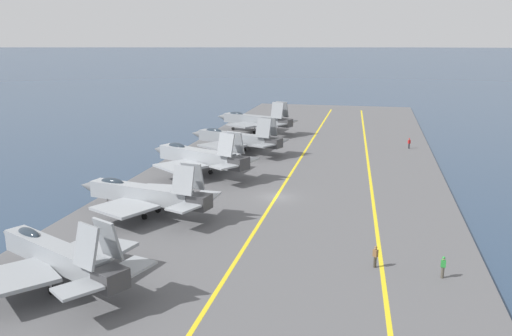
{
  "coord_description": "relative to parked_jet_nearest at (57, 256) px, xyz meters",
  "views": [
    {
      "loc": [
        -59.32,
        -10.5,
        18.43
      ],
      "look_at": [
        3.33,
        3.13,
        2.9
      ],
      "focal_mm": 38.0,
      "sensor_mm": 36.0,
      "label": 1
    }
  ],
  "objects": [
    {
      "name": "parked_jet_fifth",
      "position": [
        67.99,
        0.19,
        0.08
      ],
      "size": [
        12.18,
        16.92,
        6.34
      ],
      "color": "gray",
      "rests_on": "carrier_deck"
    },
    {
      "name": "parked_jet_nearest",
      "position": [
        0.0,
        0.0,
        0.0
      ],
      "size": [
        12.1,
        15.23,
        6.13
      ],
      "color": "gray",
      "rests_on": "carrier_deck"
    },
    {
      "name": "deck_stripe_foul_line",
      "position": [
        26.18,
        -22.67,
        -2.42
      ],
      "size": [
        159.37,
        7.31,
        0.01
      ],
      "primitive_type": "cube",
      "rotation": [
        0.0,
        0.0,
        0.04
      ],
      "color": "yellow",
      "rests_on": "carrier_deck"
    },
    {
      "name": "parked_jet_third",
      "position": [
        33.94,
        0.29,
        0.14
      ],
      "size": [
        13.1,
        16.3,
        6.39
      ],
      "color": "#93999E",
      "rests_on": "carrier_deck"
    },
    {
      "name": "carrier_deck",
      "position": [
        26.18,
        -11.65,
        -2.63
      ],
      "size": [
        177.23,
        40.09,
        0.4
      ],
      "primitive_type": "cube",
      "color": "#565659",
      "rests_on": "ground"
    },
    {
      "name": "crew_red_vest",
      "position": [
        58.47,
        -28.25,
        -1.47
      ],
      "size": [
        0.42,
        0.46,
        1.74
      ],
      "color": "#232328",
      "rests_on": "carrier_deck"
    },
    {
      "name": "crew_green_vest",
      "position": [
        7.5,
        -27.98,
        -1.45
      ],
      "size": [
        0.31,
        0.41,
        1.77
      ],
      "color": "#4C473D",
      "rests_on": "carrier_deck"
    },
    {
      "name": "ground_plane",
      "position": [
        26.18,
        -11.65,
        -2.83
      ],
      "size": [
        2000.0,
        2000.0,
        0.0
      ],
      "primitive_type": "plane",
      "color": "navy"
    },
    {
      "name": "parked_jet_fourth",
      "position": [
        49.5,
        -0.82,
        -0.19
      ],
      "size": [
        13.78,
        17.28,
        6.06
      ],
      "color": "gray",
      "rests_on": "carrier_deck"
    },
    {
      "name": "parked_jet_second",
      "position": [
        16.81,
        0.58,
        -0.15
      ],
      "size": [
        11.97,
        16.08,
        5.97
      ],
      "color": "#93999E",
      "rests_on": "carrier_deck"
    },
    {
      "name": "deck_stripe_centerline",
      "position": [
        26.18,
        -11.65,
        -2.42
      ],
      "size": [
        159.51,
        0.36,
        0.01
      ],
      "primitive_type": "cube",
      "color": "yellow",
      "rests_on": "carrier_deck"
    },
    {
      "name": "crew_brown_vest",
      "position": [
        8.42,
        -22.9,
        -1.42
      ],
      "size": [
        0.44,
        0.46,
        1.83
      ],
      "color": "#383328",
      "rests_on": "carrier_deck"
    }
  ]
}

